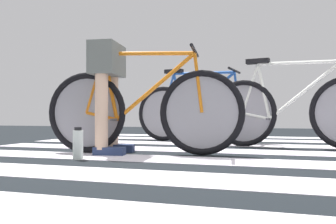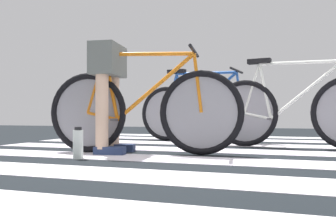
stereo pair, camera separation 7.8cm
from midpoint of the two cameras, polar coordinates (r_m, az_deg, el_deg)
ground at (r=2.81m, az=9.38°, el=-7.56°), size 18.00×14.00×0.02m
crosswalk_markings at (r=3.00m, az=9.84°, el=-6.89°), size 5.47×5.77×0.00m
bicycle_1_of_3 at (r=3.10m, az=-4.82°, el=0.40°), size 1.73×0.52×0.93m
cyclist_1_of_3 at (r=3.21m, az=-10.21°, el=4.62°), size 0.36×0.43×0.96m
bicycle_2_of_3 at (r=3.84m, az=18.61°, el=0.24°), size 1.73×0.53×0.93m
bicycle_3_of_3 at (r=4.52m, az=4.48°, el=0.10°), size 1.73×0.52×0.93m
water_bottle at (r=2.82m, az=-14.84°, el=-4.95°), size 0.08×0.08×0.25m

